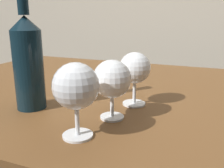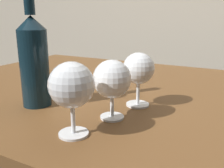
# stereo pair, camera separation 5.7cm
# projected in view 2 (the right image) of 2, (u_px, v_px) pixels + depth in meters

# --- Properties ---
(dining_table) EXTENTS (1.38, 0.94, 0.75)m
(dining_table) POSITION_uv_depth(u_px,v_px,m) (125.00, 113.00, 0.85)
(dining_table) COLOR brown
(dining_table) RESTS_ON ground_plane
(wine_glass_white) EXTENTS (0.09, 0.09, 0.15)m
(wine_glass_white) POSITION_uv_depth(u_px,v_px,m) (72.00, 86.00, 0.48)
(wine_glass_white) COLOR white
(wine_glass_white) RESTS_ON dining_table
(wine_glass_rose) EXTENTS (0.09, 0.09, 0.14)m
(wine_glass_rose) POSITION_uv_depth(u_px,v_px,m) (112.00, 80.00, 0.57)
(wine_glass_rose) COLOR white
(wine_glass_rose) RESTS_ON dining_table
(wine_glass_port) EXTENTS (0.08, 0.08, 0.14)m
(wine_glass_port) POSITION_uv_depth(u_px,v_px,m) (139.00, 70.00, 0.65)
(wine_glass_port) COLOR white
(wine_glass_port) RESTS_ON dining_table
(wine_bottle) EXTENTS (0.07, 0.07, 0.33)m
(wine_bottle) POSITION_uv_depth(u_px,v_px,m) (34.00, 59.00, 0.64)
(wine_bottle) COLOR #0F232D
(wine_bottle) RESTS_ON dining_table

